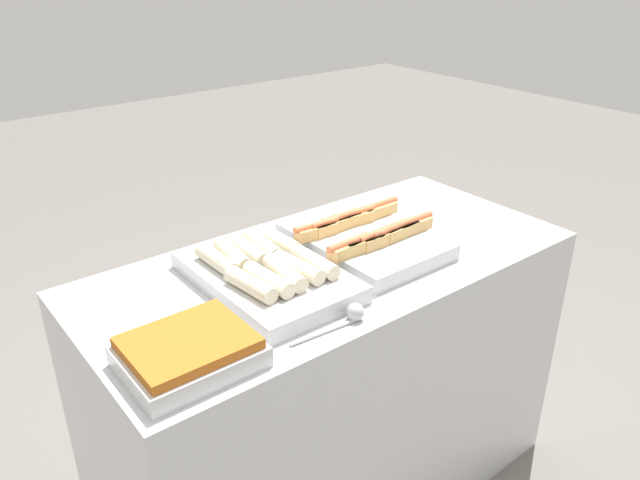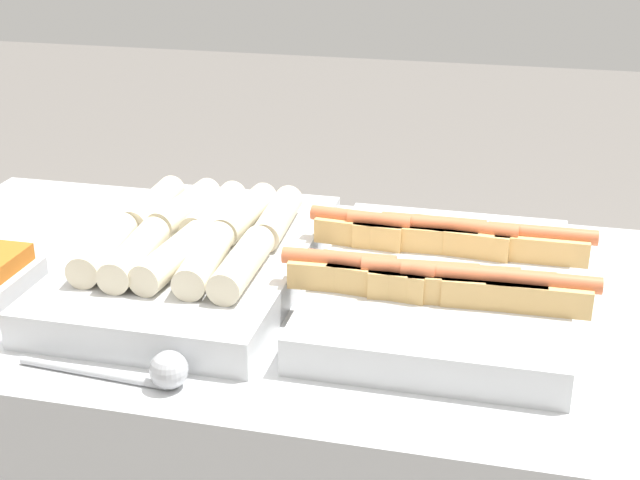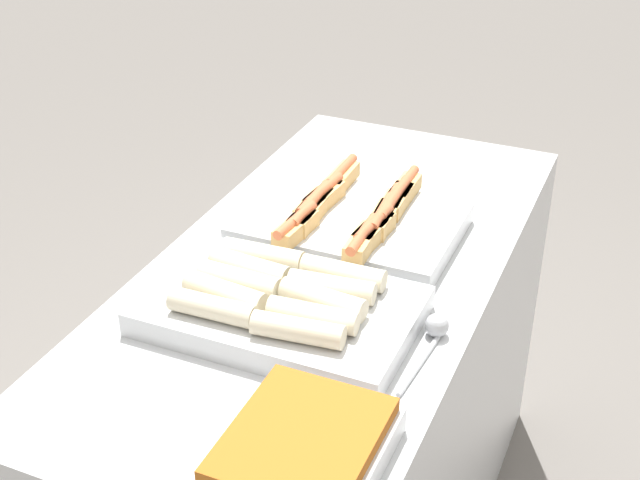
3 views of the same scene
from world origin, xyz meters
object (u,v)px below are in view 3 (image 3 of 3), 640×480
Objects in this scene: tray_wraps at (280,305)px; tray_hotdogs at (352,220)px; tray_side_front at (303,452)px; serving_spoon_near at (434,332)px.

tray_hotdogs is at bearing -0.45° from tray_wraps.
serving_spoon_near is (0.40, -0.09, -0.02)m from tray_side_front.
tray_side_front is 0.41m from serving_spoon_near.
serving_spoon_near is at bearing -136.75° from tray_hotdogs.
tray_wraps is 2.32× the size of serving_spoon_near.
tray_side_front is (-0.70, -0.20, -0.00)m from tray_hotdogs.
tray_wraps is 0.29m from serving_spoon_near.
tray_side_front is at bearing -149.51° from tray_wraps.
tray_hotdogs is 0.72m from tray_side_front.
serving_spoon_near is at bearing -78.40° from tray_wraps.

